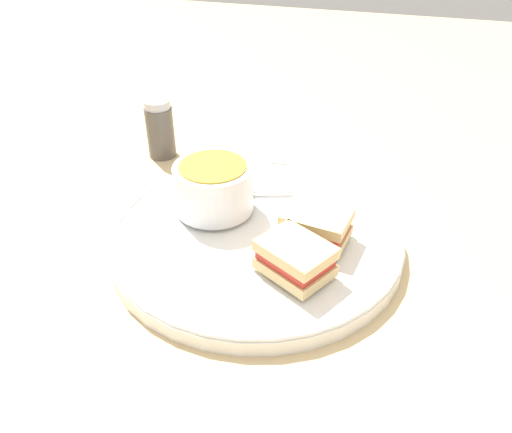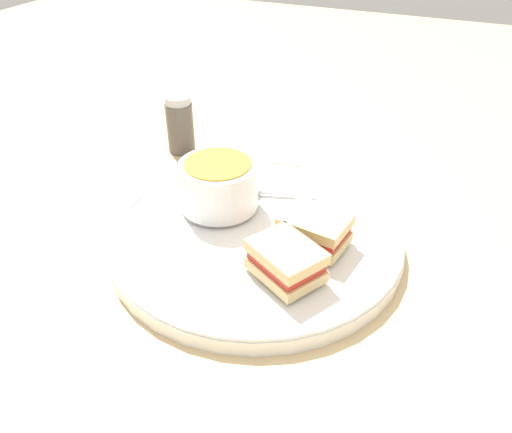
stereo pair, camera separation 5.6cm
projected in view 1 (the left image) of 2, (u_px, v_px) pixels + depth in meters
The scene contains 7 objects.
ground_plane at pixel (256, 243), 0.59m from camera, with size 2.40×2.40×0.00m, color #D1B27F.
plate at pixel (256, 235), 0.58m from camera, with size 0.34×0.34×0.02m.
soup_bowl at pixel (214, 187), 0.59m from camera, with size 0.09×0.09×0.06m.
spoon at pixel (246, 190), 0.63m from camera, with size 0.10×0.04×0.01m.
sandwich_half_near at pixel (295, 258), 0.50m from camera, with size 0.09×0.08×0.03m.
sandwich_half_far at pixel (317, 224), 0.55m from camera, with size 0.08×0.06×0.03m.
salt_shaker at pixel (160, 129), 0.74m from camera, with size 0.04×0.04×0.09m.
Camera 1 is at (0.13, -0.44, 0.36)m, focal length 35.00 mm.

